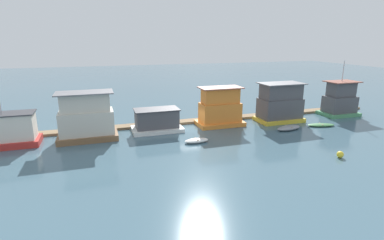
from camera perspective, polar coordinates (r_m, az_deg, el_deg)
The scene contains 12 objects.
ground_plane at distance 38.15m, azimuth -0.46°, elevation -1.66°, with size 200.00×200.00×0.00m, color #426070.
dock_walkway at distance 40.75m, azimuth -1.67°, elevation -0.35°, with size 59.60×1.69×0.30m, color #846B4C.
houseboat_red at distance 37.18m, azimuth -32.01°, elevation -1.78°, with size 6.49×3.25×7.43m.
houseboat_brown at distance 35.57m, azimuth -19.43°, elevation 0.27°, with size 6.50×3.71×5.43m.
houseboat_white at distance 37.22m, azimuth -6.72°, elevation -0.13°, with size 6.15×3.70×2.78m.
houseboat_orange at distance 39.38m, azimuth 5.37°, elevation 2.18°, with size 6.08×3.52×5.07m.
houseboat_yellow at distance 42.84m, azimuth 16.42°, elevation 3.01°, with size 6.19×3.69×5.32m.
houseboat_green at distance 49.75m, azimuth 26.34°, elevation 3.33°, with size 5.24×3.69×8.08m.
dinghy_white at distance 33.05m, azimuth 0.86°, elevation -3.93°, with size 2.75×1.30×0.45m.
dinghy_grey at distance 39.46m, azimuth 17.93°, elevation -1.43°, with size 3.71×1.98×0.54m.
dinghy_green at distance 42.65m, azimuth 23.35°, elevation -0.87°, with size 3.79×2.12×0.35m.
buoy_yellow at distance 32.21m, azimuth 26.38°, elevation -5.90°, with size 0.65×0.65×0.65m, color yellow.
Camera 1 is at (-10.93, -34.86, 11.00)m, focal length 28.00 mm.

